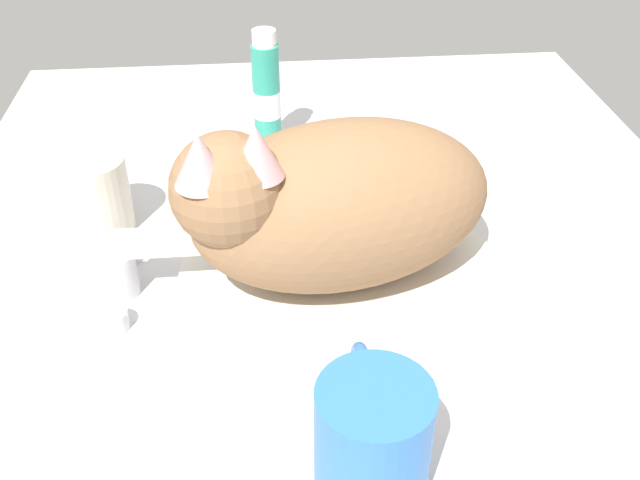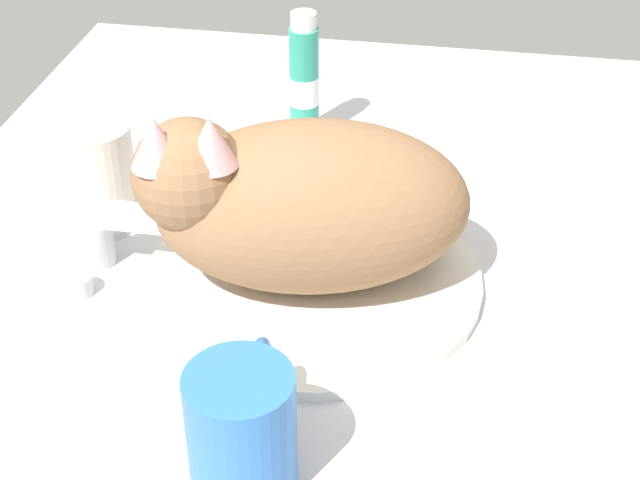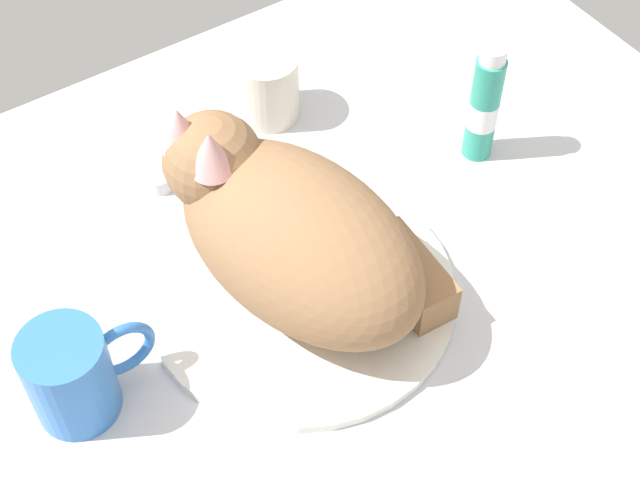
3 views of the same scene
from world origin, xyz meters
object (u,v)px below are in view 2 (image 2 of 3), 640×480
(coffee_mug, at_px, (243,428))
(rinse_cup, at_px, (99,162))
(faucet, at_px, (108,237))
(toothpaste_bottle, at_px, (304,81))
(cat, at_px, (297,201))

(coffee_mug, bearing_deg, rinse_cup, 34.34)
(faucet, xyz_separation_m, toothpaste_bottle, (0.27, -0.13, 0.04))
(cat, bearing_deg, toothpaste_bottle, 9.40)
(faucet, bearing_deg, cat, -90.73)
(faucet, xyz_separation_m, coffee_mug, (-0.23, -0.18, 0.02))
(cat, bearing_deg, rinse_cup, 63.72)
(faucet, relative_size, coffee_mug, 1.04)
(rinse_cup, height_order, toothpaste_bottle, toothpaste_bottle)
(toothpaste_bottle, bearing_deg, coffee_mug, -174.18)
(cat, bearing_deg, faucet, 89.27)
(cat, distance_m, rinse_cup, 0.26)
(faucet, bearing_deg, toothpaste_bottle, -26.15)
(rinse_cup, bearing_deg, toothpaste_bottle, -48.37)
(faucet, height_order, coffee_mug, coffee_mug)
(faucet, distance_m, cat, 0.19)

